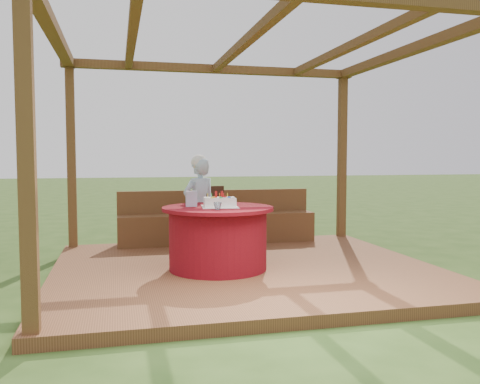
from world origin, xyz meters
name	(u,v)px	position (x,y,z in m)	size (l,w,h in m)	color
ground	(245,276)	(0.00, 0.00, 0.00)	(60.00, 60.00, 0.00)	#2D4B19
deck	(245,271)	(0.00, 0.00, 0.06)	(4.50, 4.00, 0.12)	brown
pergola	(245,75)	(0.00, 0.00, 2.41)	(4.50, 4.00, 2.72)	brown
bench	(218,225)	(0.00, 1.72, 0.38)	(3.00, 0.42, 0.80)	brown
table	(218,238)	(-0.35, -0.09, 0.49)	(1.30, 1.30, 0.74)	maroon
chair	(212,215)	(-0.20, 1.10, 0.63)	(0.52, 0.52, 0.90)	#341B10
elderly_woman	(199,205)	(-0.44, 0.74, 0.80)	(0.56, 0.48, 1.35)	#8FB9D5
birthday_cake	(220,202)	(-0.33, -0.11, 0.91)	(0.46, 0.46, 0.18)	white
gift_bag	(191,199)	(-0.64, 0.02, 0.95)	(0.13, 0.08, 0.18)	#D489BC
drinking_glass	(218,206)	(-0.42, -0.42, 0.90)	(0.09, 0.09, 0.08)	white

